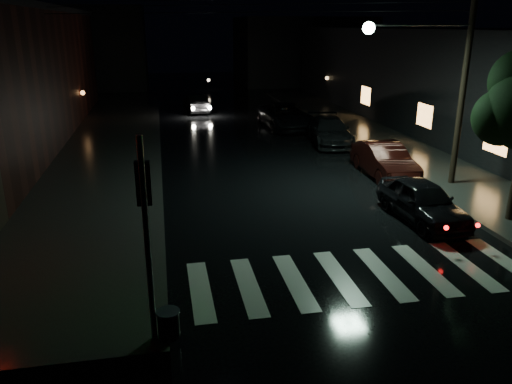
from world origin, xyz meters
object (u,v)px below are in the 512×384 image
parked_car_c (329,131)px  parked_car_b (384,160)px  parked_car_d (286,116)px  oncoming_car (196,103)px  parked_car_a (423,201)px

parked_car_c → parked_car_b: bearing=-80.0°
parked_car_b → parked_car_d: (-1.57, 11.02, 0.06)m
parked_car_b → oncoming_car: parked_car_b is taller
parked_car_a → parked_car_c: bearing=83.8°
parked_car_a → oncoming_car: bearing=101.0°
parked_car_b → parked_car_c: (-0.25, 6.43, -0.01)m
parked_car_b → parked_car_c: bearing=93.8°
parked_car_a → oncoming_car: size_ratio=1.00×
parked_car_a → parked_car_c: 11.46m
parked_car_a → parked_car_c: size_ratio=0.82×
parked_car_a → parked_car_b: parked_car_b is taller
parked_car_b → parked_car_d: parked_car_d is taller
oncoming_car → parked_car_d: bearing=119.6°
parked_car_a → parked_car_d: parked_car_d is taller
parked_car_d → parked_car_c: bearing=-76.2°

